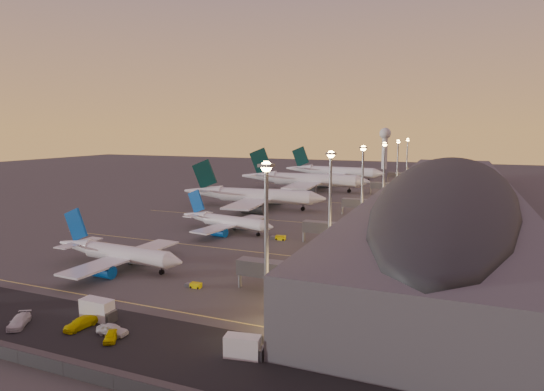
{
  "coord_description": "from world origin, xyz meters",
  "views": [
    {
      "loc": [
        64.77,
        -107.44,
        30.9
      ],
      "look_at": [
        2.0,
        45.0,
        7.0
      ],
      "focal_mm": 30.0,
      "sensor_mm": 36.0,
      "label": 1
    }
  ],
  "objects_px": {
    "service_van_d": "(81,323)",
    "service_van_f": "(111,335)",
    "airliner_narrow_south": "(117,253)",
    "catering_truck_b": "(245,347)",
    "baggage_tug_a": "(194,285)",
    "baggage_tug_b": "(269,275)",
    "airliner_wide_far": "(333,172)",
    "service_van_c": "(19,321)",
    "airliner_narrow_north": "(226,221)",
    "airliner_wide_mid": "(304,180)",
    "service_van_e": "(112,330)",
    "radar_tower": "(385,141)",
    "catering_truck_a": "(99,310)",
    "baggage_tug_c": "(279,238)",
    "airliner_wide_near": "(252,196)"
  },
  "relations": [
    {
      "from": "airliner_narrow_north",
      "to": "catering_truck_a",
      "type": "height_order",
      "value": "airliner_narrow_north"
    },
    {
      "from": "catering_truck_a",
      "to": "baggage_tug_a",
      "type": "bearing_deg",
      "value": 73.81
    },
    {
      "from": "airliner_wide_far",
      "to": "catering_truck_b",
      "type": "relative_size",
      "value": 11.34
    },
    {
      "from": "airliner_wide_far",
      "to": "service_van_e",
      "type": "xyz_separation_m",
      "value": [
        24.13,
        -221.97,
        -4.45
      ]
    },
    {
      "from": "radar_tower",
      "to": "service_van_e",
      "type": "relative_size",
      "value": 6.52
    },
    {
      "from": "catering_truck_b",
      "to": "service_van_c",
      "type": "height_order",
      "value": "catering_truck_b"
    },
    {
      "from": "service_van_c",
      "to": "service_van_d",
      "type": "relative_size",
      "value": 1.0
    },
    {
      "from": "baggage_tug_c",
      "to": "catering_truck_a",
      "type": "height_order",
      "value": "catering_truck_a"
    },
    {
      "from": "airliner_narrow_north",
      "to": "catering_truck_a",
      "type": "relative_size",
      "value": 5.57
    },
    {
      "from": "baggage_tug_a",
      "to": "baggage_tug_b",
      "type": "height_order",
      "value": "baggage_tug_a"
    },
    {
      "from": "airliner_narrow_north",
      "to": "airliner_wide_far",
      "type": "xyz_separation_m",
      "value": [
        -6.53,
        152.42,
        2.14
      ]
    },
    {
      "from": "service_van_c",
      "to": "service_van_d",
      "type": "bearing_deg",
      "value": -12.87
    },
    {
      "from": "catering_truck_b",
      "to": "service_van_f",
      "type": "bearing_deg",
      "value": 178.78
    },
    {
      "from": "service_van_c",
      "to": "airliner_narrow_north",
      "type": "bearing_deg",
      "value": 59.75
    },
    {
      "from": "airliner_narrow_north",
      "to": "baggage_tug_b",
      "type": "xyz_separation_m",
      "value": [
        29.01,
        -35.13,
        -2.73
      ]
    },
    {
      "from": "airliner_wide_mid",
      "to": "service_van_e",
      "type": "distance_m",
      "value": 170.92
    },
    {
      "from": "airliner_wide_far",
      "to": "service_van_d",
      "type": "distance_m",
      "value": 222.67
    },
    {
      "from": "airliner_narrow_north",
      "to": "service_van_f",
      "type": "distance_m",
      "value": 73.46
    },
    {
      "from": "airliner_wide_far",
      "to": "service_van_f",
      "type": "relative_size",
      "value": 15.02
    },
    {
      "from": "airliner_narrow_south",
      "to": "airliner_wide_mid",
      "type": "xyz_separation_m",
      "value": [
        -2.73,
        141.24,
        2.28
      ]
    },
    {
      "from": "airliner_narrow_south",
      "to": "baggage_tug_a",
      "type": "distance_m",
      "value": 23.85
    },
    {
      "from": "airliner_narrow_south",
      "to": "service_van_d",
      "type": "distance_m",
      "value": 32.36
    },
    {
      "from": "service_van_e",
      "to": "baggage_tug_a",
      "type": "bearing_deg",
      "value": -2.89
    },
    {
      "from": "baggage_tug_b",
      "to": "airliner_narrow_south",
      "type": "bearing_deg",
      "value": -168.96
    },
    {
      "from": "airliner_wide_mid",
      "to": "service_van_f",
      "type": "bearing_deg",
      "value": -83.99
    },
    {
      "from": "airliner_narrow_north",
      "to": "airliner_wide_mid",
      "type": "bearing_deg",
      "value": 104.56
    },
    {
      "from": "airliner_wide_mid",
      "to": "service_van_f",
      "type": "relative_size",
      "value": 15.82
    },
    {
      "from": "airliner_wide_far",
      "to": "service_van_e",
      "type": "relative_size",
      "value": 12.92
    },
    {
      "from": "airliner_narrow_south",
      "to": "catering_truck_b",
      "type": "distance_m",
      "value": 51.75
    },
    {
      "from": "airliner_wide_near",
      "to": "airliner_wide_far",
      "type": "relative_size",
      "value": 0.93
    },
    {
      "from": "service_van_c",
      "to": "service_van_f",
      "type": "relative_size",
      "value": 1.32
    },
    {
      "from": "airliner_narrow_north",
      "to": "service_van_d",
      "type": "bearing_deg",
      "value": -70.9
    },
    {
      "from": "catering_truck_b",
      "to": "airliner_narrow_south",
      "type": "bearing_deg",
      "value": 140.26
    },
    {
      "from": "airliner_narrow_north",
      "to": "baggage_tug_c",
      "type": "distance_m",
      "value": 19.34
    },
    {
      "from": "service_van_c",
      "to": "service_van_e",
      "type": "relative_size",
      "value": 1.13
    },
    {
      "from": "airliner_narrow_north",
      "to": "service_van_e",
      "type": "bearing_deg",
      "value": -65.92
    },
    {
      "from": "airliner_wide_mid",
      "to": "baggage_tug_c",
      "type": "distance_m",
      "value": 106.65
    },
    {
      "from": "airliner_wide_mid",
      "to": "catering_truck_b",
      "type": "height_order",
      "value": "airliner_wide_mid"
    },
    {
      "from": "airliner_narrow_north",
      "to": "radar_tower",
      "type": "xyz_separation_m",
      "value": [
        10.12,
        246.78,
        18.71
      ]
    },
    {
      "from": "airliner_narrow_south",
      "to": "catering_truck_b",
      "type": "bearing_deg",
      "value": -27.64
    },
    {
      "from": "airliner_wide_mid",
      "to": "radar_tower",
      "type": "xyz_separation_m",
      "value": [
        18.26,
        147.42,
        16.28
      ]
    },
    {
      "from": "airliner_wide_near",
      "to": "airliner_wide_far",
      "type": "xyz_separation_m",
      "value": [
        3.77,
        110.93,
        0.38
      ]
    },
    {
      "from": "airliner_narrow_south",
      "to": "service_van_e",
      "type": "distance_m",
      "value": 36.07
    },
    {
      "from": "catering_truck_a",
      "to": "service_van_d",
      "type": "distance_m",
      "value": 3.64
    },
    {
      "from": "service_van_d",
      "to": "service_van_f",
      "type": "distance_m",
      "value": 7.54
    },
    {
      "from": "baggage_tug_c",
      "to": "service_van_e",
      "type": "bearing_deg",
      "value": -94.7
    },
    {
      "from": "airliner_narrow_north",
      "to": "service_van_d",
      "type": "height_order",
      "value": "airliner_narrow_north"
    },
    {
      "from": "service_van_d",
      "to": "service_van_e",
      "type": "height_order",
      "value": "service_van_e"
    },
    {
      "from": "catering_truck_a",
      "to": "service_van_c",
      "type": "height_order",
      "value": "catering_truck_a"
    },
    {
      "from": "catering_truck_a",
      "to": "airliner_narrow_south",
      "type": "bearing_deg",
      "value": 126.82
    }
  ]
}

